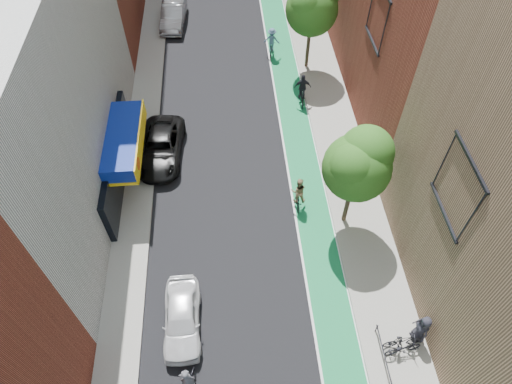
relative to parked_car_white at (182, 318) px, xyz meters
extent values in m
cube|color=#157A44|center=(7.09, 21.31, -0.71)|extent=(2.00, 68.00, 0.01)
cube|color=gray|center=(-2.91, 21.31, -0.64)|extent=(2.00, 68.00, 0.15)
cube|color=gray|center=(9.59, 21.31, -0.64)|extent=(3.00, 68.00, 0.15)
cube|color=silver|center=(-7.91, 9.31, 5.29)|extent=(8.00, 20.00, 12.00)
cylinder|color=#332619|center=(8.69, 5.31, 0.94)|extent=(0.24, 0.24, 3.30)
sphere|color=#1F5316|center=(8.69, 5.31, 3.67)|extent=(3.36, 3.36, 3.36)
sphere|color=#1F5316|center=(9.09, 5.61, 4.39)|extent=(2.64, 2.64, 2.64)
sphere|color=#1F5316|center=(8.39, 5.01, 4.15)|extent=(2.40, 2.40, 2.40)
cylinder|color=#332619|center=(8.69, 19.31, 1.02)|extent=(0.24, 0.24, 3.47)
sphere|color=#1F5316|center=(8.69, 19.31, 3.88)|extent=(3.53, 3.53, 3.53)
sphere|color=#1F5316|center=(8.39, 19.01, 4.39)|extent=(2.52, 2.52, 2.52)
imported|color=white|center=(0.00, 0.00, 0.00)|extent=(1.73, 4.21, 1.43)
imported|color=black|center=(-1.51, 11.05, 0.03)|extent=(2.91, 5.53, 1.48)
imported|color=gray|center=(-1.26, 26.08, 0.10)|extent=(2.11, 5.09, 1.64)
imported|color=#55555D|center=(0.35, -2.90, 0.53)|extent=(0.73, 0.55, 1.79)
imported|color=black|center=(6.29, 6.54, -0.26)|extent=(0.52, 1.52, 0.90)
imported|color=#957E57|center=(6.29, 6.64, 0.51)|extent=(0.90, 0.72, 1.76)
imported|color=black|center=(7.79, 15.32, -0.28)|extent=(0.67, 1.68, 0.87)
imported|color=black|center=(7.79, 15.42, 0.58)|extent=(1.13, 0.53, 1.89)
imported|color=black|center=(6.29, 21.08, -0.24)|extent=(0.83, 1.64, 0.95)
imported|color=#476580|center=(6.29, 21.18, 0.54)|extent=(1.30, 0.95, 1.81)
imported|color=black|center=(9.83, -1.86, -0.02)|extent=(1.82, 0.60, 1.08)
imported|color=black|center=(9.78, -2.15, -0.11)|extent=(1.80, 0.85, 0.91)
imported|color=#22222A|center=(10.69, -1.52, 0.38)|extent=(0.71, 0.99, 1.89)
camera|label=1|loc=(2.72, -8.84, 19.95)|focal=32.00mm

